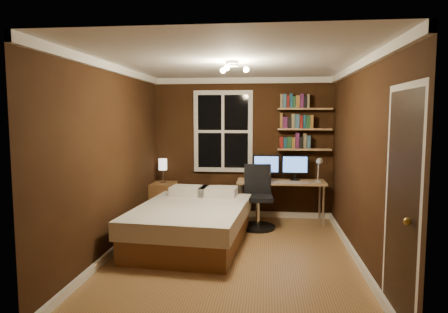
# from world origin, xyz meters

# --- Properties ---
(floor) EXTENTS (4.20, 4.20, 0.00)m
(floor) POSITION_xyz_m (0.00, 0.00, 0.00)
(floor) COLOR brown
(floor) RESTS_ON ground
(wall_back) EXTENTS (3.20, 0.04, 2.50)m
(wall_back) POSITION_xyz_m (0.00, 2.10, 1.25)
(wall_back) COLOR black
(wall_back) RESTS_ON ground
(wall_left) EXTENTS (0.04, 4.20, 2.50)m
(wall_left) POSITION_xyz_m (-1.60, 0.00, 1.25)
(wall_left) COLOR black
(wall_left) RESTS_ON ground
(wall_right) EXTENTS (0.04, 4.20, 2.50)m
(wall_right) POSITION_xyz_m (1.60, 0.00, 1.25)
(wall_right) COLOR black
(wall_right) RESTS_ON ground
(ceiling) EXTENTS (3.20, 4.20, 0.02)m
(ceiling) POSITION_xyz_m (0.00, 0.00, 2.50)
(ceiling) COLOR white
(ceiling) RESTS_ON wall_back
(window) EXTENTS (1.06, 0.06, 1.46)m
(window) POSITION_xyz_m (-0.35, 2.06, 1.55)
(window) COLOR white
(window) RESTS_ON wall_back
(door) EXTENTS (0.03, 0.82, 2.05)m
(door) POSITION_xyz_m (1.59, -1.55, 1.02)
(door) COLOR black
(door) RESTS_ON ground
(door_knob) EXTENTS (0.06, 0.06, 0.06)m
(door_knob) POSITION_xyz_m (1.55, -1.85, 1.00)
(door_knob) COLOR gold
(door_knob) RESTS_ON door
(ceiling_fixture) EXTENTS (0.44, 0.44, 0.18)m
(ceiling_fixture) POSITION_xyz_m (0.00, -0.10, 2.40)
(ceiling_fixture) COLOR beige
(ceiling_fixture) RESTS_ON ceiling
(bookshelf_lower) EXTENTS (0.92, 0.22, 0.03)m
(bookshelf_lower) POSITION_xyz_m (1.08, 1.98, 1.25)
(bookshelf_lower) COLOR #AA7C52
(bookshelf_lower) RESTS_ON wall_back
(books_row_lower) EXTENTS (0.48, 0.16, 0.23)m
(books_row_lower) POSITION_xyz_m (1.08, 1.98, 1.38)
(books_row_lower) COLOR maroon
(books_row_lower) RESTS_ON bookshelf_lower
(bookshelf_middle) EXTENTS (0.92, 0.22, 0.03)m
(bookshelf_middle) POSITION_xyz_m (1.08, 1.98, 1.60)
(bookshelf_middle) COLOR #AA7C52
(bookshelf_middle) RESTS_ON wall_back
(books_row_middle) EXTENTS (0.54, 0.16, 0.23)m
(books_row_middle) POSITION_xyz_m (1.08, 1.98, 1.73)
(books_row_middle) COLOR navy
(books_row_middle) RESTS_ON bookshelf_middle
(bookshelf_upper) EXTENTS (0.92, 0.22, 0.03)m
(bookshelf_upper) POSITION_xyz_m (1.08, 1.98, 1.95)
(bookshelf_upper) COLOR #AA7C52
(bookshelf_upper) RESTS_ON wall_back
(books_row_upper) EXTENTS (0.54, 0.16, 0.23)m
(books_row_upper) POSITION_xyz_m (1.08, 1.98, 2.08)
(books_row_upper) COLOR #245530
(books_row_upper) RESTS_ON bookshelf_upper
(bed) EXTENTS (1.64, 2.16, 0.70)m
(bed) POSITION_xyz_m (-0.62, 0.42, 0.30)
(bed) COLOR brown
(bed) RESTS_ON ground
(nightstand) EXTENTS (0.59, 0.59, 0.63)m
(nightstand) POSITION_xyz_m (-1.41, 1.85, 0.32)
(nightstand) COLOR brown
(nightstand) RESTS_ON ground
(bedside_lamp) EXTENTS (0.15, 0.15, 0.44)m
(bedside_lamp) POSITION_xyz_m (-1.41, 1.85, 0.85)
(bedside_lamp) COLOR silver
(bedside_lamp) RESTS_ON nightstand
(radiator) EXTENTS (0.38, 0.13, 0.58)m
(radiator) POSITION_xyz_m (-0.27, 1.99, 0.29)
(radiator) COLOR silver
(radiator) RESTS_ON ground
(desk) EXTENTS (1.51, 0.57, 0.72)m
(desk) POSITION_xyz_m (0.69, 1.80, 0.65)
(desk) COLOR #AA7C52
(desk) RESTS_ON ground
(monitor_left) EXTENTS (0.46, 0.12, 0.44)m
(monitor_left) POSITION_xyz_m (0.43, 1.87, 0.93)
(monitor_left) COLOR black
(monitor_left) RESTS_ON desk
(monitor_right) EXTENTS (0.46, 0.12, 0.44)m
(monitor_right) POSITION_xyz_m (0.92, 1.87, 0.93)
(monitor_right) COLOR black
(monitor_right) RESTS_ON desk
(desk_lamp) EXTENTS (0.14, 0.32, 0.44)m
(desk_lamp) POSITION_xyz_m (1.31, 1.67, 0.94)
(desk_lamp) COLOR silver
(desk_lamp) RESTS_ON desk
(office_chair) EXTENTS (0.57, 0.57, 1.03)m
(office_chair) POSITION_xyz_m (0.30, 1.35, 0.40)
(office_chair) COLOR black
(office_chair) RESTS_ON ground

